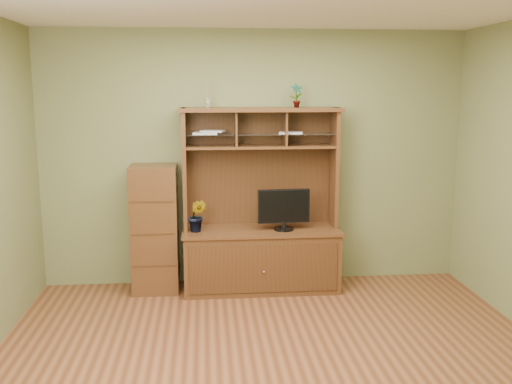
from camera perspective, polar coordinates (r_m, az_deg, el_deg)
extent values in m
cube|color=#562D18|center=(4.59, 2.09, -17.04)|extent=(4.50, 4.00, 0.02)
cube|color=olive|center=(6.11, -0.21, 3.35)|extent=(4.50, 0.02, 2.70)
cube|color=olive|center=(2.22, 8.96, -9.58)|extent=(4.50, 0.02, 2.70)
cube|color=#422413|center=(6.04, 0.52, -6.84)|extent=(1.60, 0.55, 0.62)
cube|color=#321C0D|center=(5.77, 0.79, -7.67)|extent=(1.50, 0.01, 0.50)
sphere|color=silver|center=(5.77, 0.81, -8.00)|extent=(0.02, 0.02, 0.02)
cube|color=#422413|center=(5.95, 0.52, -3.85)|extent=(1.64, 0.59, 0.03)
cube|color=#422413|center=(5.90, -7.13, 2.28)|extent=(0.04, 0.35, 1.25)
cube|color=#422413|center=(6.05, 7.81, 2.46)|extent=(0.04, 0.35, 1.25)
cube|color=#321C0D|center=(6.09, 0.28, 2.61)|extent=(1.52, 0.02, 1.25)
cube|color=#422413|center=(5.87, 0.44, 8.25)|extent=(1.66, 0.40, 0.04)
cube|color=#422413|center=(5.90, 0.44, 4.56)|extent=(1.52, 0.32, 0.02)
cube|color=#422413|center=(5.86, -2.04, 6.34)|extent=(0.02, 0.31, 0.35)
cube|color=#422413|center=(5.91, 2.90, 6.37)|extent=(0.02, 0.31, 0.35)
cube|color=silver|center=(5.88, 0.45, 5.81)|extent=(1.50, 0.27, 0.01)
cylinder|color=black|center=(5.92, 2.79, -3.70)|extent=(0.21, 0.21, 0.02)
cylinder|color=black|center=(5.90, 2.79, -3.30)|extent=(0.04, 0.04, 0.07)
cube|color=black|center=(5.86, 2.81, -1.42)|extent=(0.54, 0.07, 0.35)
imported|color=#255C1F|center=(5.82, -5.90, -2.38)|extent=(0.22, 0.19, 0.34)
imported|color=#3A5F21|center=(5.92, 4.05, 9.60)|extent=(0.14, 0.10, 0.24)
cylinder|color=silver|center=(5.84, -4.91, 8.85)|extent=(0.05, 0.05, 0.09)
cylinder|color=#95764A|center=(5.84, -4.93, 10.11)|extent=(0.03, 0.03, 0.17)
cube|color=silver|center=(5.86, -5.02, 5.89)|extent=(0.27, 0.22, 0.02)
cube|color=silver|center=(5.86, -4.33, 6.10)|extent=(0.27, 0.23, 0.02)
cube|color=silver|center=(5.92, 3.52, 5.95)|extent=(0.27, 0.23, 0.02)
cube|color=#422413|center=(6.00, -10.07, -3.64)|extent=(0.47, 0.43, 1.32)
cube|color=#321C0D|center=(5.88, -10.14, -7.27)|extent=(0.43, 0.01, 0.02)
cube|color=#321C0D|center=(5.79, -10.24, -4.16)|extent=(0.43, 0.01, 0.01)
cube|color=#321C0D|center=(5.72, -10.35, -0.95)|extent=(0.43, 0.01, 0.01)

